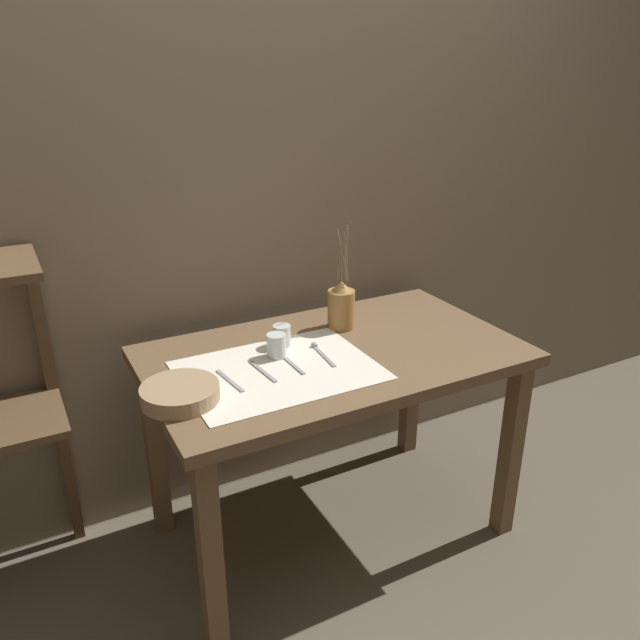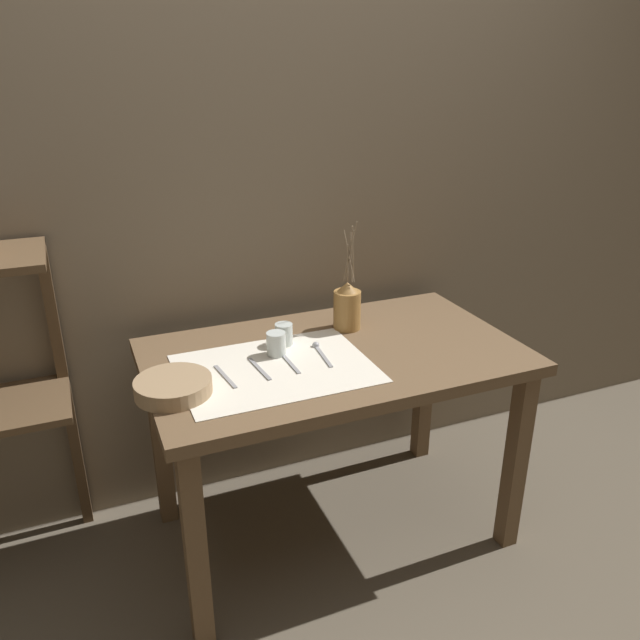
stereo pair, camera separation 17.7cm
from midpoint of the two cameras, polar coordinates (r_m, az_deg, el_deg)
The scene contains 12 objects.
ground_plane at distance 2.48m, azimuth -1.06°, elevation -18.49°, with size 12.00×12.00×0.00m, color brown.
stone_wall_back at distance 2.34m, azimuth -6.66°, elevation 11.91°, with size 7.00×0.06×2.40m.
wooden_table at distance 2.11m, azimuth -1.18°, elevation -5.34°, with size 1.23×0.72×0.74m.
linen_cloth at distance 1.95m, azimuth -6.40°, elevation -4.65°, with size 0.60×0.44×0.00m.
pitcher_with_flowers at distance 2.22m, azimuth -0.33°, elevation 1.27°, with size 0.10×0.10×0.39m.
wooden_bowl at distance 1.83m, azimuth -15.43°, elevation -6.55°, with size 0.22×0.22×0.05m.
glass_tumbler_near at distance 2.02m, azimuth -6.52°, elevation -2.39°, with size 0.06×0.06×0.08m.
glass_tumbler_far at distance 2.09m, azimuth -5.93°, elevation -1.48°, with size 0.06×0.06×0.07m.
fork_inner at distance 1.90m, azimuth -10.91°, elevation -5.52°, with size 0.03×0.17×0.00m.
fork_outer at distance 1.94m, azimuth -7.86°, elevation -4.74°, with size 0.03×0.17×0.00m.
spoon_outer at distance 2.02m, azimuth -5.78°, elevation -3.42°, with size 0.02×0.18×0.02m.
spoon_inner at distance 2.06m, azimuth -2.65°, elevation -2.73°, with size 0.03×0.18×0.02m.
Camera 1 is at (-0.92, -1.63, 1.62)m, focal length 35.00 mm.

